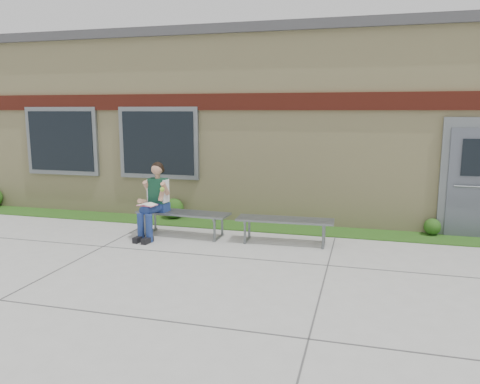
% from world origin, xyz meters
% --- Properties ---
extents(ground, '(80.00, 80.00, 0.00)m').
position_xyz_m(ground, '(0.00, 0.00, 0.00)').
color(ground, '#9E9E99').
rests_on(ground, ground).
extents(grass_strip, '(16.00, 0.80, 0.02)m').
position_xyz_m(grass_strip, '(0.00, 2.60, 0.01)').
color(grass_strip, '#284612').
rests_on(grass_strip, ground).
extents(school_building, '(16.20, 6.22, 4.20)m').
position_xyz_m(school_building, '(-0.00, 5.99, 2.10)').
color(school_building, beige).
rests_on(school_building, ground).
extents(bench_left, '(1.85, 0.61, 0.47)m').
position_xyz_m(bench_left, '(-1.88, 1.58, 0.37)').
color(bench_left, slate).
rests_on(bench_left, ground).
extents(bench_right, '(1.79, 0.56, 0.46)m').
position_xyz_m(bench_right, '(0.12, 1.58, 0.36)').
color(bench_right, slate).
rests_on(bench_right, ground).
extents(girl, '(0.52, 0.91, 1.45)m').
position_xyz_m(girl, '(-2.38, 1.36, 0.75)').
color(girl, navy).
rests_on(girl, ground).
extents(shrub_mid, '(0.45, 0.45, 0.45)m').
position_xyz_m(shrub_mid, '(-2.63, 2.85, 0.24)').
color(shrub_mid, '#284612').
rests_on(shrub_mid, grass_strip).
extents(shrub_east, '(0.32, 0.32, 0.32)m').
position_xyz_m(shrub_east, '(2.82, 2.85, 0.18)').
color(shrub_east, '#284612').
rests_on(shrub_east, grass_strip).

